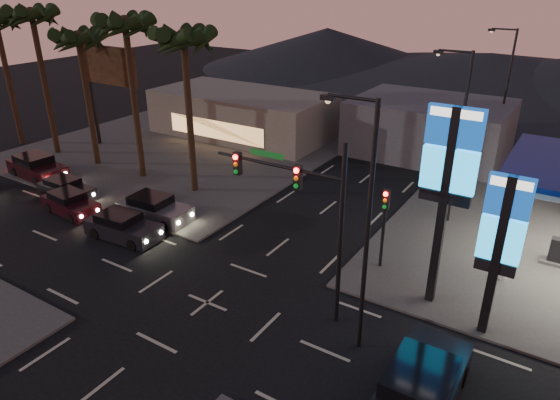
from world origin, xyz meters
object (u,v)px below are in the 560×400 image
Objects in this scene: traffic_signal_mast at (303,201)px; suv_station at (421,387)px; car_lane_a_mid at (70,203)px; pylon_sign_tall at (449,170)px; pylon_sign_short at (502,233)px; car_lane_b_mid at (66,189)px; car_lane_b_rear at (37,167)px; car_lane_b_front at (154,209)px; car_lane_a_front at (123,227)px.

traffic_signal_mast is 8.09m from suv_station.
pylon_sign_tall is at bearing 7.11° from car_lane_a_mid.
pylon_sign_short reaches higher than car_lane_a_mid.
car_lane_b_mid is (-23.92, -1.45, -5.76)m from pylon_sign_tall.
traffic_signal_mast is 17.67m from car_lane_a_mid.
traffic_signal_mast is 19.83m from car_lane_b_mid.
traffic_signal_mast is 24.82m from car_lane_b_rear.
suv_station is (-1.00, -5.17, -3.83)m from pylon_sign_short.
pylon_sign_tall is at bearing 2.21° from car_lane_b_front.
pylon_sign_tall reaches higher than car_lane_b_mid.
pylon_sign_tall is 1.71× the size of car_lane_b_rear.
car_lane_a_mid is (-5.29, 0.50, -0.05)m from car_lane_a_front.
car_lane_b_front is at bearing 178.92° from pylon_sign_short.
car_lane_b_front is 18.94m from suv_station.
pylon_sign_short is at bearing 4.04° from car_lane_a_mid.
pylon_sign_short is at bearing -21.80° from pylon_sign_tall.
pylon_sign_tall is at bearing 0.35° from car_lane_b_rear.
car_lane_a_front is 1.09× the size of car_lane_b_mid.
pylon_sign_short is at bearing 0.98° from car_lane_b_mid.
suv_station reaches higher than car_lane_a_mid.
pylon_sign_tall is 2.12× the size of car_lane_b_mid.
car_lane_b_mid is at bearing -176.53° from pylon_sign_tall.
car_lane_b_front is at bearing -2.17° from car_lane_b_rear.
car_lane_b_front is at bearing 163.02° from suv_station.
car_lane_a_front is 18.23m from suv_station.
pylon_sign_tall is at bearing 158.20° from pylon_sign_short.
car_lane_a_mid is 23.54m from suv_station.
suv_station reaches higher than car_lane_b_mid.
traffic_signal_mast is 12.60m from car_lane_a_front.
pylon_sign_tall is 6.02m from traffic_signal_mast.
pylon_sign_short reaches higher than car_lane_b_front.
traffic_signal_mast is 1.52× the size of car_lane_b_rear.
traffic_signal_mast reaches higher than car_lane_b_mid.
car_lane_b_front is (5.17, 2.07, 0.08)m from car_lane_a_mid.
car_lane_a_mid is at bearing 177.33° from traffic_signal_mast.
pylon_sign_short is 1.64× the size of car_lane_a_mid.
car_lane_b_rear is at bearing 165.69° from car_lane_b_mid.
car_lane_b_front reaches higher than car_lane_a_mid.
pylon_sign_tall is 3.20m from pylon_sign_short.
car_lane_a_mid is (-24.28, -1.72, -4.03)m from pylon_sign_short.
pylon_sign_short is 31.68m from car_lane_b_rear.
car_lane_b_rear is at bearing 168.85° from suv_station.
car_lane_b_rear is at bearing 177.83° from car_lane_b_front.
car_lane_b_mid is at bearing 166.63° from car_lane_a_front.
car_lane_b_mid is 25.86m from suv_station.
car_lane_a_mid is at bearing -19.57° from car_lane_b_rear.
traffic_signal_mast is 13.02m from car_lane_b_front.
pylon_sign_tall is 29.47m from car_lane_b_rear.
car_lane_b_front is 7.35m from car_lane_b_mid.
car_lane_b_front is (-16.62, -0.64, -5.69)m from pylon_sign_tall.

